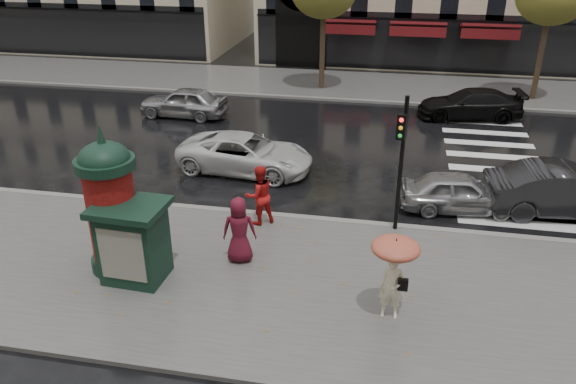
% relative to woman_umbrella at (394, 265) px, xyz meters
% --- Properties ---
extents(ground, '(160.00, 160.00, 0.00)m').
position_rel_woman_umbrella_xyz_m(ground, '(-2.25, 1.38, -1.49)').
color(ground, black).
rests_on(ground, ground).
extents(near_sidewalk, '(90.00, 7.00, 0.12)m').
position_rel_woman_umbrella_xyz_m(near_sidewalk, '(-2.25, 0.88, -1.43)').
color(near_sidewalk, '#474744').
rests_on(near_sidewalk, ground).
extents(far_sidewalk, '(90.00, 6.00, 0.12)m').
position_rel_woman_umbrella_xyz_m(far_sidewalk, '(-2.25, 20.38, -1.43)').
color(far_sidewalk, '#474744').
rests_on(far_sidewalk, ground).
extents(near_kerb, '(90.00, 0.25, 0.14)m').
position_rel_woman_umbrella_xyz_m(near_kerb, '(-2.25, 4.38, -1.42)').
color(near_kerb, slate).
rests_on(near_kerb, ground).
extents(far_kerb, '(90.00, 0.25, 0.14)m').
position_rel_woman_umbrella_xyz_m(far_kerb, '(-2.25, 17.38, -1.42)').
color(far_kerb, slate).
rests_on(far_kerb, ground).
extents(zebra_crossing, '(3.60, 11.75, 0.01)m').
position_rel_woman_umbrella_xyz_m(zebra_crossing, '(3.75, 10.98, -1.49)').
color(zebra_crossing, silver).
rests_on(zebra_crossing, ground).
extents(woman_umbrella, '(1.08, 1.08, 2.08)m').
position_rel_woman_umbrella_xyz_m(woman_umbrella, '(0.00, 0.00, 0.00)').
color(woman_umbrella, '#F6EECA').
rests_on(woman_umbrella, near_sidewalk).
extents(woman_red, '(1.13, 1.09, 1.84)m').
position_rel_woman_umbrella_xyz_m(woman_red, '(-3.99, 3.78, -0.45)').
color(woman_red, red).
rests_on(woman_red, near_sidewalk).
extents(man_burgundy, '(1.00, 0.75, 1.83)m').
position_rel_woman_umbrella_xyz_m(man_burgundy, '(-4.01, 1.66, -0.46)').
color(man_burgundy, '#561120').
rests_on(man_burgundy, near_sidewalk).
extents(morris_column, '(1.46, 1.46, 3.93)m').
position_rel_woman_umbrella_xyz_m(morris_column, '(-7.06, 0.76, 0.51)').
color(morris_column, black).
rests_on(morris_column, near_sidewalk).
extents(traffic_light, '(0.30, 0.40, 4.05)m').
position_rel_woman_umbrella_xyz_m(traffic_light, '(0.02, 4.11, 1.08)').
color(traffic_light, black).
rests_on(traffic_light, near_sidewalk).
extents(newsstand, '(1.80, 1.54, 2.08)m').
position_rel_woman_umbrella_xyz_m(newsstand, '(-6.38, 0.38, -0.30)').
color(newsstand, black).
rests_on(newsstand, near_sidewalk).
extents(car_silver, '(3.84, 1.89, 1.26)m').
position_rel_woman_umbrella_xyz_m(car_silver, '(1.98, 6.00, -0.86)').
color(car_silver, '#A8A7AC').
rests_on(car_silver, ground).
extents(car_darkgrey, '(4.97, 2.23, 1.58)m').
position_rel_woman_umbrella_xyz_m(car_darkgrey, '(5.19, 6.38, -0.70)').
color(car_darkgrey, black).
rests_on(car_darkgrey, ground).
extents(car_white, '(5.14, 2.75, 1.37)m').
position_rel_woman_umbrella_xyz_m(car_white, '(-5.47, 7.76, -0.81)').
color(car_white, silver).
rests_on(car_white, ground).
extents(car_black, '(4.91, 2.44, 1.37)m').
position_rel_woman_umbrella_xyz_m(car_black, '(3.22, 15.72, -0.81)').
color(car_black, black).
rests_on(car_black, ground).
extents(car_far_silver, '(4.20, 1.86, 1.40)m').
position_rel_woman_umbrella_xyz_m(car_far_silver, '(-9.97, 13.45, -0.79)').
color(car_far_silver, '#9C9DA1').
rests_on(car_far_silver, ground).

